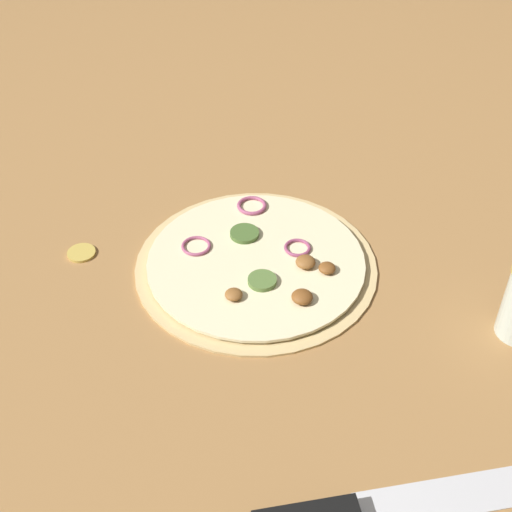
% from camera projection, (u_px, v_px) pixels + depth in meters
% --- Properties ---
extents(ground_plane, '(3.00, 3.00, 0.00)m').
position_uv_depth(ground_plane, '(256.00, 266.00, 0.88)').
color(ground_plane, '#9E703F').
extents(pizza, '(0.30, 0.30, 0.02)m').
position_uv_depth(pizza, '(257.00, 263.00, 0.88)').
color(pizza, '#D6B77A').
rests_on(pizza, ground_plane).
extents(knife, '(0.12, 0.31, 0.02)m').
position_uv_depth(knife, '(374.00, 507.00, 0.63)').
color(knife, silver).
rests_on(knife, ground_plane).
extents(loose_cap, '(0.04, 0.04, 0.01)m').
position_uv_depth(loose_cap, '(81.00, 252.00, 0.89)').
color(loose_cap, gold).
rests_on(loose_cap, ground_plane).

